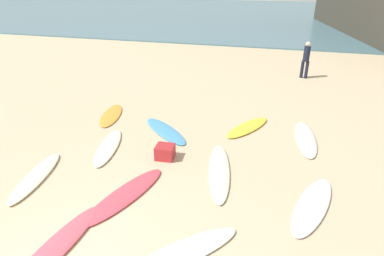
% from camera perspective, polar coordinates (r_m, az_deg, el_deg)
% --- Properties ---
extents(ocean_water, '(120.00, 40.00, 0.08)m').
position_cam_1_polar(ocean_water, '(41.49, 12.19, 19.11)').
color(ocean_water, slate).
rests_on(ocean_water, ground_plane).
extents(surfboard_0, '(1.00, 2.61, 0.08)m').
position_cam_1_polar(surfboard_0, '(7.84, 4.80, -7.52)').
color(surfboard_0, silver).
rests_on(surfboard_0, ground_plane).
extents(surfboard_1, '(1.25, 2.41, 0.08)m').
position_cam_1_polar(surfboard_1, '(7.20, -11.65, -11.42)').
color(surfboard_1, '#E24656').
rests_on(surfboard_1, ground_plane).
extents(surfboard_2, '(1.20, 2.25, 0.08)m').
position_cam_1_polar(surfboard_2, '(7.21, 20.42, -12.60)').
color(surfboard_2, white).
rests_on(surfboard_2, ground_plane).
extents(surfboard_3, '(1.42, 2.01, 0.08)m').
position_cam_1_polar(surfboard_3, '(10.09, 9.76, 0.14)').
color(surfboard_3, yellow).
rests_on(surfboard_3, ground_plane).
extents(surfboard_4, '(1.89, 1.92, 0.08)m').
position_cam_1_polar(surfboard_4, '(5.88, -1.51, -20.97)').
color(surfboard_4, white).
rests_on(surfboard_4, ground_plane).
extents(surfboard_5, '(1.99, 1.87, 0.06)m').
position_cam_1_polar(surfboard_5, '(9.77, -4.72, -0.49)').
color(surfboard_5, '#4896D4').
rests_on(surfboard_5, ground_plane).
extents(surfboard_6, '(0.99, 2.16, 0.08)m').
position_cam_1_polar(surfboard_6, '(9.12, -14.52, -3.23)').
color(surfboard_6, silver).
rests_on(surfboard_6, ground_plane).
extents(surfboard_7, '(1.08, 2.01, 0.06)m').
position_cam_1_polar(surfboard_7, '(11.15, -14.04, 2.20)').
color(surfboard_7, orange).
rests_on(surfboard_7, ground_plane).
extents(surfboard_8, '(0.87, 2.19, 0.09)m').
position_cam_1_polar(surfboard_8, '(8.43, -25.77, -7.70)').
color(surfboard_8, '#F2E5C8').
rests_on(surfboard_8, ground_plane).
extents(surfboard_9, '(0.74, 2.43, 0.09)m').
position_cam_1_polar(surfboard_9, '(6.38, -23.03, -18.94)').
color(surfboard_9, '#D64F5F').
rests_on(surfboard_9, ground_plane).
extents(surfboard_10, '(0.72, 2.35, 0.08)m').
position_cam_1_polar(surfboard_10, '(9.83, 19.32, -1.74)').
color(surfboard_10, white).
rests_on(surfboard_10, ground_plane).
extents(beachgoer_near, '(0.34, 0.34, 1.62)m').
position_cam_1_polar(beachgoer_near, '(15.58, 19.42, 11.50)').
color(beachgoer_near, '#191E33').
rests_on(beachgoer_near, ground_plane).
extents(beach_cooler, '(0.49, 0.47, 0.35)m').
position_cam_1_polar(beach_cooler, '(8.35, -4.77, -4.22)').
color(beach_cooler, '#B2282D').
rests_on(beach_cooler, ground_plane).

